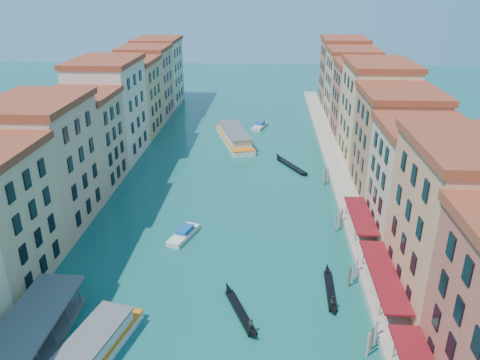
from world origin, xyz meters
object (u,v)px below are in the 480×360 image
at_px(gondola_fore, 240,311).
at_px(vaporetto_far, 234,136).
at_px(vaporetto_stop, 33,338).
at_px(gondola_right, 330,290).

bearing_deg(gondola_fore, vaporetto_far, 71.49).
height_order(vaporetto_stop, gondola_right, vaporetto_stop).
bearing_deg(vaporetto_far, vaporetto_stop, -119.23).
bearing_deg(vaporetto_stop, gondola_fore, 18.06).
xyz_separation_m(gondola_fore, gondola_right, (10.86, 4.57, 0.04)).
relative_size(vaporetto_stop, gondola_right, 1.57).
height_order(gondola_fore, gondola_right, gondola_fore).
xyz_separation_m(vaporetto_far, gondola_fore, (5.17, -62.87, -1.09)).
height_order(vaporetto_far, gondola_right, vaporetto_far).
relative_size(vaporetto_stop, vaporetto_far, 0.74).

